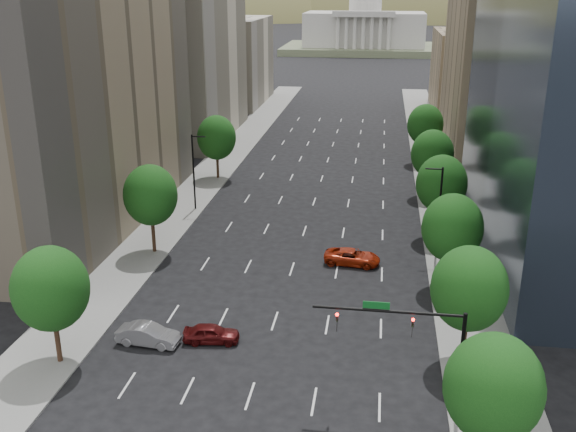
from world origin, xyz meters
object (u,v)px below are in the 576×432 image
at_px(capitol, 364,29).
at_px(car_silver, 148,335).
at_px(car_red_far, 352,257).
at_px(car_maroon, 211,333).
at_px(traffic_signal, 421,338).

xyz_separation_m(capitol, car_silver, (-8.67, -214.46, -7.81)).
bearing_deg(car_red_far, car_maroon, 153.69).
relative_size(car_maroon, car_red_far, 0.79).
xyz_separation_m(car_maroon, car_red_far, (9.64, 15.73, 0.02)).
bearing_deg(car_silver, traffic_signal, -100.07).
bearing_deg(car_red_far, traffic_signal, -161.90).
distance_m(capitol, car_silver, 214.78).
bearing_deg(car_maroon, traffic_signal, -119.71).
bearing_deg(car_maroon, capitol, -7.86).
relative_size(capitol, car_red_far, 11.39).
height_order(capitol, car_maroon, capitol).
height_order(capitol, car_silver, capitol).
bearing_deg(traffic_signal, capitol, 92.74).
bearing_deg(car_maroon, car_red_far, -38.25).
relative_size(capitol, car_silver, 12.84).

